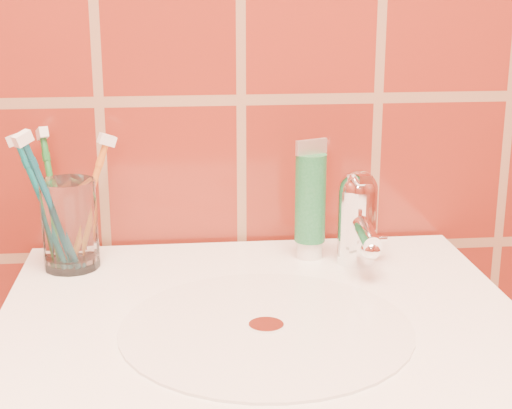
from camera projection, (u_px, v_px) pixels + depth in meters
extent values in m
cube|color=white|center=(261.00, 376.00, 0.87)|extent=(0.56, 0.46, 0.16)
cylinder|color=silver|center=(266.00, 327.00, 0.80)|extent=(0.30, 0.30, 0.00)
cylinder|color=white|center=(266.00, 326.00, 0.80)|extent=(0.04, 0.04, 0.00)
cylinder|color=white|center=(70.00, 225.00, 0.96)|extent=(0.08, 0.08, 0.11)
cylinder|color=white|center=(309.00, 249.00, 1.00)|extent=(0.03, 0.03, 0.02)
cylinder|color=#176335|center=(310.00, 198.00, 0.98)|extent=(0.04, 0.04, 0.11)
cube|color=beige|center=(311.00, 147.00, 0.97)|extent=(0.04, 0.01, 0.02)
cylinder|color=white|center=(357.00, 226.00, 0.98)|extent=(0.05, 0.05, 0.09)
sphere|color=white|center=(358.00, 189.00, 0.96)|extent=(0.05, 0.05, 0.05)
cylinder|color=white|center=(364.00, 230.00, 0.94)|extent=(0.02, 0.09, 0.03)
cube|color=white|center=(361.00, 178.00, 0.95)|extent=(0.02, 0.06, 0.01)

